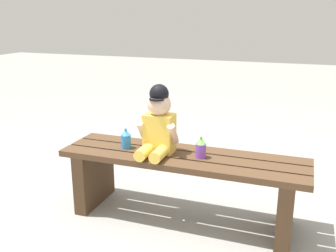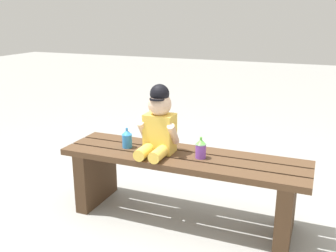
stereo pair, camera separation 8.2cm
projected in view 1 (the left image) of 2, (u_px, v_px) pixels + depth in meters
name	position (u px, v px, depth m)	size (l,w,h in m)	color
ground_plane	(182.00, 218.00, 2.34)	(16.00, 16.00, 0.00)	#999993
park_bench	(182.00, 176.00, 2.26)	(1.43, 0.38, 0.41)	#513823
child_figure	(158.00, 124.00, 2.21)	(0.23, 0.27, 0.40)	#F2C64C
sippy_cup_left	(126.00, 139.00, 2.32)	(0.06, 0.06, 0.12)	#338CE5
sippy_cup_right	(201.00, 148.00, 2.16)	(0.06, 0.06, 0.12)	#8C4CCC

